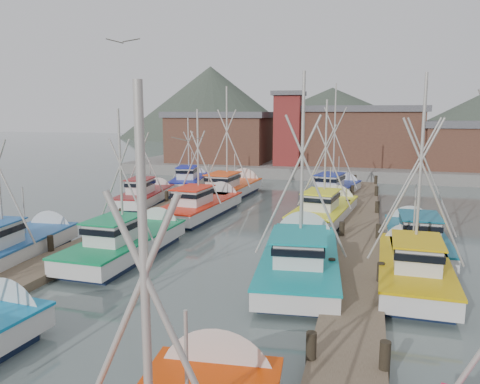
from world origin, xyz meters
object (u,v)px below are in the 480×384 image
(boat_8, at_px, (203,205))
(lookout_tower, at_px, (288,128))
(boat_12, at_px, (230,188))
(boat_4, at_px, (131,242))

(boat_8, bearing_deg, lookout_tower, 89.41)
(boat_8, height_order, boat_12, boat_12)
(lookout_tower, distance_m, boat_4, 33.70)
(boat_8, xyz_separation_m, boat_12, (-0.32, 7.85, 0.01))
(boat_4, distance_m, boat_8, 10.07)
(boat_12, bearing_deg, boat_4, -86.43)
(lookout_tower, height_order, boat_4, lookout_tower)
(lookout_tower, xyz_separation_m, boat_8, (-2.12, -23.19, -4.87))
(boat_4, relative_size, boat_12, 0.87)
(lookout_tower, bearing_deg, boat_4, -94.19)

